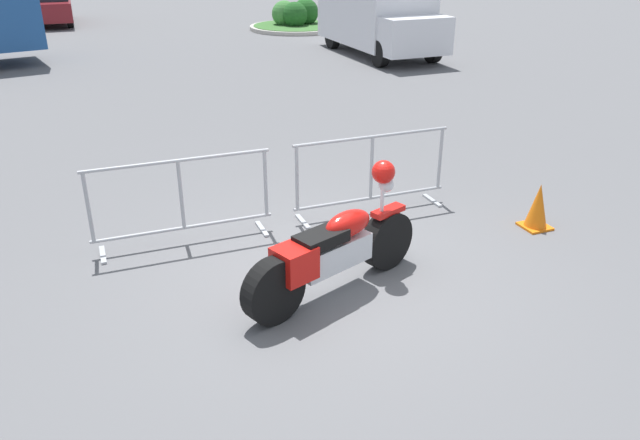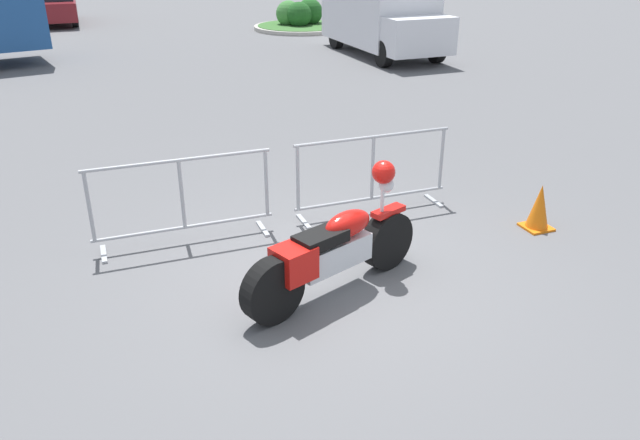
{
  "view_description": "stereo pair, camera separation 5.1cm",
  "coord_description": "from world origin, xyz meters",
  "px_view_note": "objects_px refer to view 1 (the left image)",
  "views": [
    {
      "loc": [
        -2.3,
        -5.45,
        3.44
      ],
      "look_at": [
        -0.09,
        0.12,
        0.65
      ],
      "focal_mm": 35.0,
      "sensor_mm": 36.0,
      "label": 1
    },
    {
      "loc": [
        -2.25,
        -5.47,
        3.44
      ],
      "look_at": [
        -0.09,
        0.12,
        0.65
      ],
      "focal_mm": 35.0,
      "sensor_mm": 36.0,
      "label": 2
    }
  ],
  "objects_px": {
    "motorcycle": "(334,250)",
    "delivery_van": "(378,12)",
    "crowd_barrier_far": "(371,173)",
    "parked_car_maroon": "(48,5)",
    "traffic_cone": "(538,207)",
    "crowd_barrier_near": "(182,201)"
  },
  "relations": [
    {
      "from": "crowd_barrier_near",
      "to": "delivery_van",
      "type": "xyz_separation_m",
      "value": [
        7.84,
        10.64,
        0.69
      ]
    },
    {
      "from": "parked_car_maroon",
      "to": "traffic_cone",
      "type": "xyz_separation_m",
      "value": [
        5.65,
        -22.75,
        -0.45
      ]
    },
    {
      "from": "delivery_van",
      "to": "parked_car_maroon",
      "type": "relative_size",
      "value": 1.17
    },
    {
      "from": "crowd_barrier_near",
      "to": "parked_car_maroon",
      "type": "relative_size",
      "value": 0.5
    },
    {
      "from": "motorcycle",
      "to": "parked_car_maroon",
      "type": "height_order",
      "value": "parked_car_maroon"
    },
    {
      "from": "motorcycle",
      "to": "traffic_cone",
      "type": "bearing_deg",
      "value": -11.69
    },
    {
      "from": "traffic_cone",
      "to": "delivery_van",
      "type": "bearing_deg",
      "value": 73.04
    },
    {
      "from": "crowd_barrier_near",
      "to": "parked_car_maroon",
      "type": "xyz_separation_m",
      "value": [
        -1.43,
        21.53,
        0.18
      ]
    },
    {
      "from": "motorcycle",
      "to": "parked_car_maroon",
      "type": "xyz_separation_m",
      "value": [
        -2.67,
        23.23,
        0.25
      ]
    },
    {
      "from": "motorcycle",
      "to": "delivery_van",
      "type": "bearing_deg",
      "value": 40.98
    },
    {
      "from": "parked_car_maroon",
      "to": "motorcycle",
      "type": "bearing_deg",
      "value": -172.41
    },
    {
      "from": "motorcycle",
      "to": "delivery_van",
      "type": "height_order",
      "value": "delivery_van"
    },
    {
      "from": "crowd_barrier_far",
      "to": "parked_car_maroon",
      "type": "bearing_deg",
      "value": 100.28
    },
    {
      "from": "motorcycle",
      "to": "crowd_barrier_far",
      "type": "xyz_separation_m",
      "value": [
        1.24,
        1.7,
        0.07
      ]
    },
    {
      "from": "crowd_barrier_far",
      "to": "traffic_cone",
      "type": "xyz_separation_m",
      "value": [
        1.74,
        -1.21,
        -0.26
      ]
    },
    {
      "from": "parked_car_maroon",
      "to": "crowd_barrier_far",
      "type": "bearing_deg",
      "value": -168.68
    },
    {
      "from": "crowd_barrier_far",
      "to": "parked_car_maroon",
      "type": "distance_m",
      "value": 21.88
    },
    {
      "from": "motorcycle",
      "to": "delivery_van",
      "type": "xyz_separation_m",
      "value": [
        6.6,
        12.34,
        0.75
      ]
    },
    {
      "from": "crowd_barrier_near",
      "to": "delivery_van",
      "type": "relative_size",
      "value": 0.43
    },
    {
      "from": "motorcycle",
      "to": "parked_car_maroon",
      "type": "bearing_deg",
      "value": 75.66
    },
    {
      "from": "crowd_barrier_near",
      "to": "delivery_van",
      "type": "height_order",
      "value": "delivery_van"
    },
    {
      "from": "crowd_barrier_far",
      "to": "traffic_cone",
      "type": "relative_size",
      "value": 3.67
    }
  ]
}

